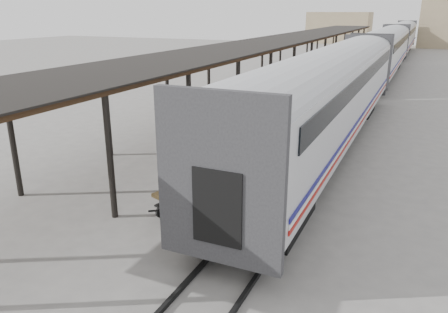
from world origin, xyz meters
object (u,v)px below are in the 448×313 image
luggage_tug (287,87)px  pedestrian (246,104)px  baggage_cart (194,194)px  porter (190,169)px

luggage_tug → pedestrian: (-0.11, -8.16, 0.21)m
baggage_cart → pedestrian: bearing=123.2°
baggage_cart → pedestrian: pedestrian is taller
baggage_cart → luggage_tug: (-3.14, 20.85, 0.05)m
porter → pedestrian: porter is taller
porter → luggage_tug: bearing=28.6°
porter → pedestrian: bearing=34.3°
luggage_tug → pedestrian: bearing=-70.7°
baggage_cart → porter: size_ratio=1.51×
luggage_tug → pedestrian: 8.16m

